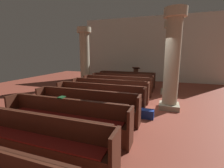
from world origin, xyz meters
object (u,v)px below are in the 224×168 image
pew_row_3 (109,89)px  pillar_far_side (85,56)px  pew_row_7 (30,137)px  pew_row_1 (122,81)px  pew_row_2 (116,85)px  pillar_aisle_rear (172,59)px  pew_row_4 (99,95)px  pew_row_6 (65,116)px  pillar_aisle_side (171,57)px  pew_row_0 (127,78)px  lectern (136,76)px  pew_row_5 (85,104)px  hymn_book (61,97)px  kneeler_box_blue (147,114)px

pew_row_3 → pillar_far_side: 3.63m
pew_row_7 → pew_row_1: bearing=90.0°
pew_row_2 → pew_row_7: bearing=-90.0°
pew_row_3 → pillar_aisle_rear: pillar_aisle_rear is taller
pillar_far_side → pillar_aisle_rear: 5.55m
pew_row_4 → pew_row_6: size_ratio=1.00×
pillar_far_side → pew_row_1: bearing=-6.0°
pew_row_1 → pillar_aisle_side: size_ratio=0.97×
pew_row_0 → pew_row_4: 4.21m
pew_row_0 → lectern: bearing=76.7°
pew_row_0 → pew_row_7: same height
pew_row_4 → pew_row_3: bearing=90.0°
pew_row_5 → hymn_book: (-0.21, -0.86, 0.42)m
pillar_aisle_side → pillar_far_side: 4.88m
pew_row_7 → lectern: bearing=87.9°
kneeler_box_blue → pillar_aisle_side: bearing=79.5°
pew_row_1 → pew_row_7: (0.00, -6.32, 0.00)m
kneeler_box_blue → pew_row_5: bearing=-160.3°
pew_row_6 → kneeler_box_blue: (1.81, 1.70, -0.34)m
pew_row_3 → pew_row_6: size_ratio=1.00×
pew_row_0 → pillar_far_side: pillar_far_side is taller
pew_row_4 → lectern: size_ratio=3.12×
pew_row_2 → pew_row_6: same height
pew_row_5 → pew_row_6: bearing=-90.0°
pew_row_5 → kneeler_box_blue: bearing=19.7°
pew_row_5 → pillar_aisle_rear: (2.46, 1.82, 1.33)m
pillar_aisle_rear → kneeler_box_blue: 2.14m
pew_row_1 → pew_row_4: bearing=-90.0°
pillar_aisle_rear → pew_row_2: bearing=151.5°
pew_row_3 → pew_row_6: 3.16m
pew_row_4 → lectern: lectern is taller
pillar_far_side → pew_row_4: bearing=-54.8°
pew_row_7 → pillar_far_side: size_ratio=0.97×
pew_row_7 → lectern: 8.69m
pew_row_7 → pillar_far_side: (-2.41, 6.58, 1.33)m
pew_row_0 → pew_row_2: bearing=-90.0°
pew_row_0 → hymn_book: (-0.21, -6.13, 0.42)m
pew_row_3 → pillar_aisle_side: pillar_aisle_side is taller
lectern → hymn_book: size_ratio=5.79×
pillar_aisle_rear → pew_row_7: bearing=-122.1°
pew_row_7 → hymn_book: 1.33m
pillar_aisle_side → pew_row_5: bearing=-120.6°
pew_row_2 → pillar_aisle_side: bearing=22.1°
pew_row_4 → pew_row_0: bearing=90.0°
lectern → hymn_book: lectern is taller
lectern → hymn_book: (-0.52, -7.44, 0.44)m
pew_row_1 → hymn_book: (-0.21, -5.07, 0.42)m
lectern → pew_row_5: bearing=-92.7°
lectern → pillar_aisle_side: bearing=-48.4°
pew_row_4 → pew_row_5: size_ratio=1.00×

